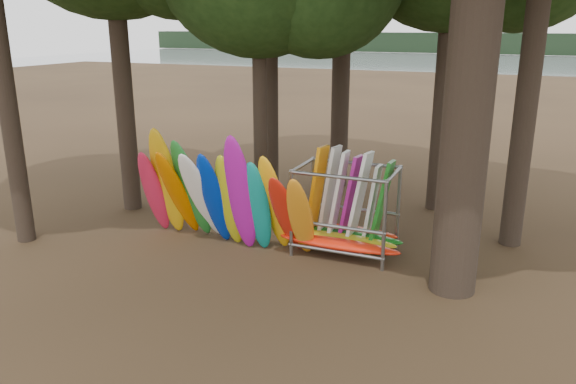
% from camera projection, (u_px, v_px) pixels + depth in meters
% --- Properties ---
extents(ground, '(120.00, 120.00, 0.00)m').
position_uv_depth(ground, '(263.00, 262.00, 13.97)').
color(ground, '#47331E').
rests_on(ground, ground).
extents(lake, '(160.00, 160.00, 0.00)m').
position_uv_depth(lake, '(479.00, 74.00, 66.86)').
color(lake, gray).
rests_on(lake, ground).
extents(far_shore, '(160.00, 4.00, 4.00)m').
position_uv_depth(far_shore, '(503.00, 44.00, 110.36)').
color(far_shore, black).
rests_on(far_shore, ground).
extents(kayak_row, '(5.15, 1.89, 3.28)m').
position_uv_depth(kayak_row, '(221.00, 198.00, 14.51)').
color(kayak_row, red).
rests_on(kayak_row, ground).
extents(storage_rack, '(3.16, 1.57, 2.73)m').
position_uv_depth(storage_rack, '(346.00, 214.00, 14.27)').
color(storage_rack, gray).
rests_on(storage_rack, ground).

